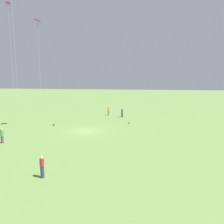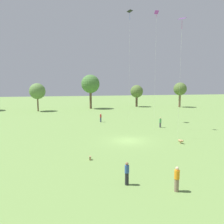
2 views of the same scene
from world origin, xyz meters
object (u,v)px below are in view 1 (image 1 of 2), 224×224
at_px(picnic_bag_0, 129,123).
at_px(person_1, 122,113).
at_px(person_3, 2,136).
at_px(dog_0, 54,123).
at_px(kite_2, 38,26).
at_px(person_2, 108,111).
at_px(kite_1, 9,14).
at_px(person_0, 42,167).

bearing_deg(picnic_bag_0, person_1, -72.51).
relative_size(person_3, dog_0, 2.43).
height_order(kite_2, picnic_bag_0, kite_2).
height_order(person_2, kite_1, kite_1).
height_order(person_1, picnic_bag_0, person_1).
xyz_separation_m(person_0, picnic_bag_0, (-5.14, -21.67, -0.71)).
bearing_deg(kite_2, person_1, -37.97).
bearing_deg(person_0, kite_2, -159.71).
distance_m(person_2, kite_1, 24.69).
xyz_separation_m(person_0, dog_0, (6.97, -18.30, -0.56)).
distance_m(person_1, person_2, 3.57).
relative_size(person_0, dog_0, 2.40).
xyz_separation_m(kite_1, kite_2, (-6.21, 2.76, -2.68)).
bearing_deg(kite_2, kite_1, 71.30).
height_order(person_3, kite_1, kite_1).
bearing_deg(person_3, kite_2, -100.58).
xyz_separation_m(person_0, kite_1, (14.09, -18.68, 17.02)).
xyz_separation_m(person_1, dog_0, (10.20, 9.44, -0.55)).
xyz_separation_m(person_2, kite_2, (8.02, 13.61, 14.33)).
relative_size(person_1, person_3, 0.98).
bearing_deg(dog_0, person_2, 39.23).
bearing_deg(kite_1, dog_0, -153.72).
bearing_deg(picnic_bag_0, person_2, -57.54).
xyz_separation_m(dog_0, picnic_bag_0, (-12.11, -3.37, -0.15)).
bearing_deg(picnic_bag_0, kite_2, 23.83).
bearing_deg(person_1, picnic_bag_0, 18.03).
bearing_deg(kite_2, person_0, -148.42).
bearing_deg(dog_0, person_1, 24.36).
relative_size(person_2, picnic_bag_0, 4.85).
bearing_deg(person_3, picnic_bag_0, -137.92).
xyz_separation_m(person_2, person_3, (9.25, 21.56, -0.01)).
relative_size(person_0, kite_1, 0.09).
xyz_separation_m(person_2, picnic_bag_0, (-5.00, 7.86, -0.72)).
bearing_deg(person_1, person_0, -6.10).
bearing_deg(kite_2, person_2, -25.26).
relative_size(person_3, kite_1, 0.09).
bearing_deg(dog_0, kite_1, 158.48).
relative_size(person_1, kite_1, 0.09).
bearing_deg(person_3, person_2, -115.02).
xyz_separation_m(kite_1, picnic_bag_0, (-19.23, -2.99, -17.73)).
distance_m(person_0, person_2, 29.53).
bearing_deg(person_0, person_2, 173.69).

